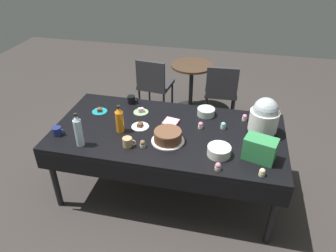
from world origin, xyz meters
TOP-DOWN VIEW (x-y plane):
  - ground at (0.00, 0.00)m, footprint 9.00×9.00m
  - potluck_table at (0.00, 0.00)m, footprint 2.20×1.10m
  - frosted_layer_cake at (0.04, -0.18)m, footprint 0.30×0.30m
  - slow_cooker at (0.87, 0.15)m, footprint 0.28×0.28m
  - glass_salad_bowl at (0.32, 0.37)m, footprint 0.18×0.18m
  - ceramic_snack_bowl at (0.51, -0.27)m, footprint 0.20×0.20m
  - dessert_plate_white at (-0.28, -0.00)m, footprint 0.17×0.17m
  - dessert_plate_sage at (-0.35, 0.27)m, footprint 0.16×0.16m
  - dessert_plate_teal at (-0.78, 0.19)m, footprint 0.16×0.16m
  - cupcake_mint at (0.51, 0.15)m, footprint 0.05×0.05m
  - cupcake_rose at (0.52, -0.47)m, footprint 0.05×0.05m
  - cupcake_berry at (0.71, 0.35)m, footprint 0.05×0.05m
  - cupcake_cocoa at (0.30, 0.11)m, footprint 0.05×0.05m
  - cupcake_vanilla at (0.86, -0.46)m, footprint 0.05×0.05m
  - cupcake_lemon at (-0.16, -0.30)m, footprint 0.05×0.05m
  - soda_bottle_water at (-0.71, -0.40)m, footprint 0.07×0.07m
  - soda_bottle_orange_juice at (-0.44, -0.11)m, footprint 0.08×0.08m
  - coffee_mug_tan at (-0.29, -0.33)m, footprint 0.13×0.09m
  - coffee_mug_navy at (-0.99, -0.30)m, footprint 0.12×0.08m
  - coffee_mug_black at (-0.51, 0.44)m, footprint 0.12×0.08m
  - soda_carton at (0.84, -0.25)m, footprint 0.29×0.23m
  - paper_napkin_stack at (-0.00, 0.13)m, footprint 0.16×0.16m
  - maroon_chair_left at (-0.56, 1.56)m, footprint 0.49×0.49m
  - maroon_chair_right at (0.40, 1.56)m, footprint 0.47×0.47m
  - round_cafe_table at (-0.05, 1.78)m, footprint 0.60×0.60m

SIDE VIEW (x-z plane):
  - ground at x=0.00m, z-range 0.00..0.00m
  - maroon_chair_left at x=-0.56m, z-range 0.07..0.92m
  - maroon_chair_right at x=0.40m, z-range 0.07..0.92m
  - round_cafe_table at x=-0.05m, z-range 0.14..0.86m
  - potluck_table at x=0.00m, z-range 0.31..1.06m
  - dessert_plate_white at x=-0.28m, z-range 0.74..0.78m
  - dessert_plate_teal at x=-0.78m, z-range 0.74..0.78m
  - paper_napkin_stack at x=0.00m, z-range 0.75..0.77m
  - dessert_plate_sage at x=-0.35m, z-range 0.74..0.79m
  - cupcake_mint at x=0.51m, z-range 0.75..0.82m
  - cupcake_rose at x=0.52m, z-range 0.75..0.82m
  - cupcake_berry at x=0.71m, z-range 0.75..0.82m
  - cupcake_cocoa at x=0.30m, z-range 0.75..0.82m
  - cupcake_vanilla at x=0.86m, z-range 0.75..0.82m
  - cupcake_lemon at x=-0.16m, z-range 0.75..0.82m
  - glass_salad_bowl at x=0.32m, z-range 0.75..0.82m
  - coffee_mug_navy at x=-0.99m, z-range 0.75..0.83m
  - ceramic_snack_bowl at x=0.51m, z-range 0.75..0.83m
  - coffee_mug_black at x=-0.51m, z-range 0.75..0.84m
  - coffee_mug_tan at x=-0.29m, z-range 0.75..0.84m
  - frosted_layer_cake at x=0.04m, z-range 0.75..0.86m
  - soda_carton at x=0.84m, z-range 0.75..0.95m
  - soda_bottle_orange_juice at x=-0.44m, z-range 0.74..1.01m
  - soda_bottle_water at x=-0.71m, z-range 0.74..1.06m
  - slow_cooker at x=0.87m, z-range 0.74..1.11m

